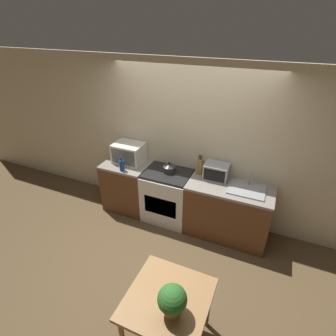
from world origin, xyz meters
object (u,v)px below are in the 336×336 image
dining_table (168,304)px  toaster_oven (216,171)px  stove_range (168,196)px  bottle (122,165)px  kettle (169,168)px  microwave (129,153)px

dining_table → toaster_oven: bearing=92.2°
stove_range → bottle: bearing=-162.5°
kettle → microwave: microwave is taller
stove_range → kettle: 0.53m
toaster_oven → dining_table: toaster_oven is taller
kettle → toaster_oven: toaster_oven is taller
stove_range → kettle: kettle is taller
kettle → dining_table: bearing=-67.0°
kettle → dining_table: kettle is taller
stove_range → bottle: bottle is taller
toaster_oven → stove_range: bearing=-168.9°
stove_range → toaster_oven: bearing=11.1°
kettle → toaster_oven: 0.75m
stove_range → toaster_oven: (0.75, 0.15, 0.57)m
microwave → toaster_oven: size_ratio=1.36×
kettle → stove_range: bearing=-103.7°
bottle → toaster_oven: bottle is taller
bottle → stove_range: bearing=17.5°
kettle → bottle: bottle is taller
stove_range → toaster_oven: size_ratio=2.45×
microwave → dining_table: bearing=-51.4°
dining_table → bottle: bearing=132.6°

